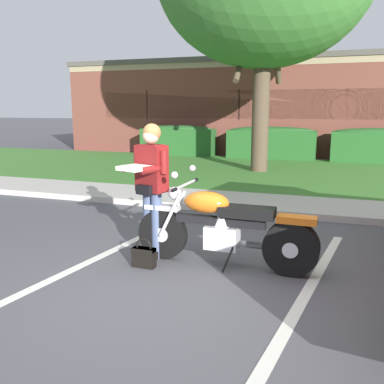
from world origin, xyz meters
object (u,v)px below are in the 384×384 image
object	(u,v)px
hedge_left	(178,140)
hedge_center_right	(380,145)
rider_person	(151,180)
handbag	(144,256)
motorcycle	(231,228)
hedge_center_left	(271,142)
brick_building	(346,107)

from	to	relation	value
hedge_left	hedge_center_right	size ratio (longest dim) A/B	0.92
rider_person	handbag	world-z (taller)	rider_person
hedge_center_right	handbag	bearing A→B (deg)	-106.58
motorcycle	handbag	distance (m)	1.10
handbag	hedge_left	distance (m)	12.20
hedge_left	hedge_center_right	distance (m)	7.47
handbag	hedge_center_right	size ratio (longest dim) A/B	0.11
hedge_center_left	hedge_center_right	xyz separation A→B (m)	(3.74, 0.00, 0.00)
hedge_left	brick_building	bearing A→B (deg)	44.35
hedge_left	hedge_center_left	size ratio (longest dim) A/B	0.91
motorcycle	rider_person	world-z (taller)	rider_person
hedge_center_right	hedge_center_left	bearing A→B (deg)	-180.00
hedge_center_right	brick_building	distance (m)	6.41
motorcycle	handbag	xyz separation A→B (m)	(-0.98, -0.36, -0.34)
handbag	motorcycle	bearing A→B (deg)	19.95
handbag	hedge_center_right	world-z (taller)	hedge_center_right
hedge_center_left	brick_building	world-z (taller)	brick_building
brick_building	hedge_center_right	bearing A→B (deg)	-79.29
hedge_left	hedge_center_left	bearing A→B (deg)	-0.00
hedge_left	hedge_center_right	world-z (taller)	same
rider_person	hedge_left	size ratio (longest dim) A/B	0.58
brick_building	rider_person	bearing A→B (deg)	-97.63
handbag	brick_building	xyz separation A→B (m)	(2.26, 17.66, 1.82)
hedge_center_left	handbag	bearing A→B (deg)	-88.45
motorcycle	hedge_center_right	bearing A→B (deg)	77.65
motorcycle	hedge_left	xyz separation A→B (m)	(-5.03, 11.14, 0.17)
handbag	hedge_center_left	size ratio (longest dim) A/B	0.11
rider_person	hedge_left	xyz separation A→B (m)	(-3.99, 11.14, -0.36)
rider_person	brick_building	world-z (taller)	brick_building
motorcycle	hedge_center_right	distance (m)	11.41
handbag	rider_person	bearing A→B (deg)	99.54
hedge_left	brick_building	size ratio (longest dim) A/B	0.12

